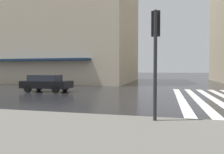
{
  "coord_description": "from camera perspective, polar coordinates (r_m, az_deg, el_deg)",
  "views": [
    {
      "loc": [
        -11.17,
        2.1,
        1.9
      ],
      "look_at": [
        2.43,
        5.41,
        1.4
      ],
      "focal_mm": 35.39,
      "sensor_mm": 36.0,
      "label": 1
    }
  ],
  "objects": [
    {
      "name": "ground_plane",
      "position": [
        11.52,
        24.2,
        -7.62
      ],
      "size": [
        220.0,
        220.0,
        0.0
      ],
      "primitive_type": "plane",
      "color": "black"
    },
    {
      "name": "zebra_crossing",
      "position": [
        15.57,
        24.65,
        -5.13
      ],
      "size": [
        13.0,
        4.5,
        0.01
      ],
      "color": "silver",
      "rests_on": "ground_plane"
    },
    {
      "name": "haussmann_block_mid",
      "position": [
        36.95,
        -12.4,
        16.2
      ],
      "size": [
        18.3,
        21.44,
        22.39
      ],
      "color": "beige",
      "rests_on": "ground_plane"
    },
    {
      "name": "traffic_signal_post",
      "position": [
        7.78,
        11.19,
        8.92
      ],
      "size": [
        0.44,
        0.3,
        3.73
      ],
      "color": "#232326",
      "rests_on": "sidewalk_pavement"
    },
    {
      "name": "car_black",
      "position": [
        19.34,
        -16.62,
        -1.42
      ],
      "size": [
        1.85,
        4.1,
        1.41
      ],
      "color": "black",
      "rests_on": "ground_plane"
    }
  ]
}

